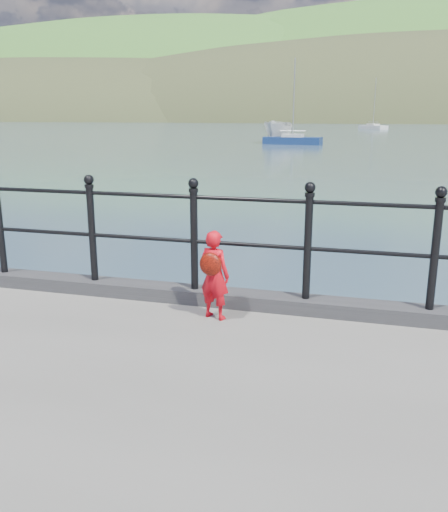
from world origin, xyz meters
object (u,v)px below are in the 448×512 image
(sailboat_deep, at_px, (373,127))
(railing, at_px, (249,231))
(sailboat_port, at_px, (293,141))
(launch_white, at_px, (279,132))
(child, at_px, (214,274))

(sailboat_deep, bearing_deg, railing, -39.42)
(sailboat_port, bearing_deg, launch_white, 130.05)
(launch_white, xyz_separation_m, sailboat_deep, (8.98, 50.67, -0.78))
(child, distance_m, sailboat_deep, 101.83)
(railing, bearing_deg, launch_white, 99.38)
(launch_white, bearing_deg, sailboat_port, -49.52)
(sailboat_port, height_order, sailboat_deep, sailboat_deep)
(child, xyz_separation_m, sailboat_deep, (0.85, 101.82, -1.12))
(launch_white, relative_size, sailboat_port, 0.71)
(railing, relative_size, sailboat_port, 2.23)
(launch_white, bearing_deg, railing, -74.21)
(child, xyz_separation_m, sailboat_port, (-6.28, 48.43, -1.12))
(launch_white, distance_m, sailboat_port, 3.38)
(child, distance_m, sailboat_port, 48.85)
(railing, height_order, child, railing)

